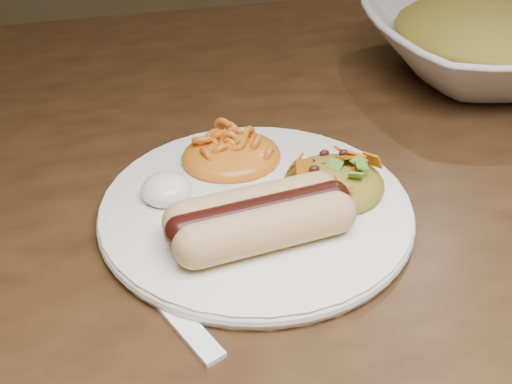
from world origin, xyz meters
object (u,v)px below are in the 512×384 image
object	(u,v)px
plate	(256,208)
serving_bowl	(491,45)
fork	(175,314)
table	(283,227)

from	to	relation	value
plate	serving_bowl	world-z (taller)	serving_bowl
fork	serving_bowl	distance (m)	0.52
table	serving_bowl	distance (m)	0.34
plate	fork	bearing A→B (deg)	-131.29
serving_bowl	fork	bearing A→B (deg)	-145.37
plate	table	bearing A→B (deg)	58.78
plate	serving_bowl	xyz separation A→B (m)	(0.35, 0.20, 0.03)
plate	fork	xyz separation A→B (m)	(-0.08, -0.09, -0.00)
plate	fork	world-z (taller)	plate
plate	fork	distance (m)	0.13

